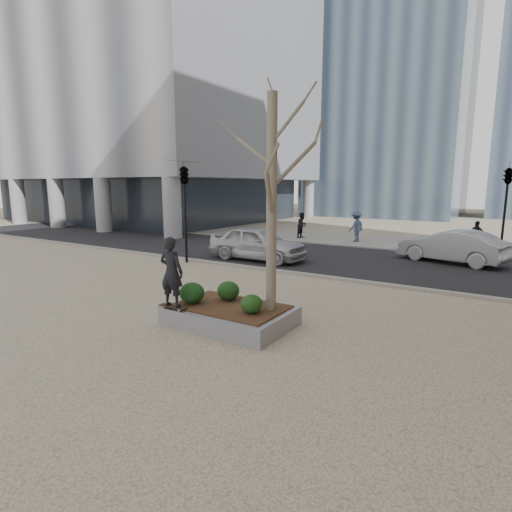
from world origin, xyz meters
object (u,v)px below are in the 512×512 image
Objects in this scene: planter at (230,316)px; police_car at (257,243)px; skateboard at (173,308)px; skateboarder at (171,272)px.

planter is 8.82m from police_car.
police_car reaches higher than skateboard.
skateboard is at bearing 82.82° from skateboarder.
skateboarder reaches higher than planter.
skateboarder is 0.37× the size of police_car.
planter is 1.74× the size of skateboarder.
skateboard is 0.90m from skateboarder.
police_car is at bearing 106.32° from skateboard.
skateboard is (-1.10, -0.88, 0.26)m from planter.
planter is 0.65× the size of police_car.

